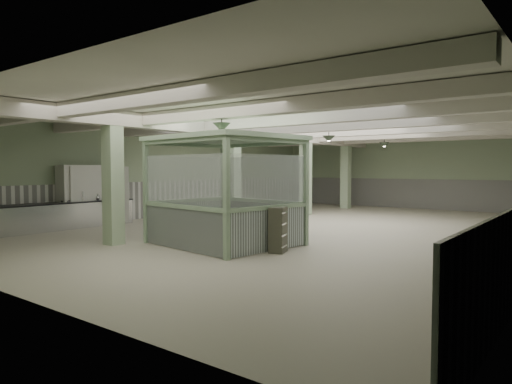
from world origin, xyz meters
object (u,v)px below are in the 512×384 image
Objects in this scene: prep_counter at (59,216)px; walkin_cooler at (91,196)px; filing_cabinet at (278,230)px; guard_booth at (224,173)px.

prep_counter is 1.42m from walkin_cooler.
prep_counter is at bearing 168.33° from filing_cabinet.
walkin_cooler is at bearing 93.73° from prep_counter.
filing_cabinet reaches higher than prep_counter.
walkin_cooler is 6.53m from guard_booth.
guard_booth is 2.30m from filing_cabinet.
guard_booth is (6.39, 1.13, 1.47)m from prep_counter.
prep_counter is 4.88× the size of filing_cabinet.
filing_cabinet is (8.22, 1.00, 0.09)m from prep_counter.
walkin_cooler reaches higher than prep_counter.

